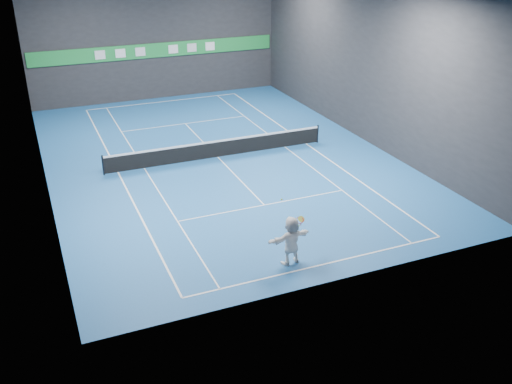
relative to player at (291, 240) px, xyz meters
name	(u,v)px	position (x,y,z in m)	size (l,w,h in m)	color
ground	(218,157)	(1.04, 11.28, -0.97)	(26.00, 26.00, 0.00)	#1B5699
wall_back	(155,36)	(1.04, 24.28, 3.53)	(18.00, 0.10, 9.00)	#262729
wall_front	(345,165)	(1.04, -1.72, 3.53)	(18.00, 0.10, 9.00)	#262729
wall_left	(32,95)	(-7.96, 11.28, 3.53)	(0.10, 26.00, 9.00)	#262729
wall_right	(364,62)	(10.04, 11.28, 3.53)	(0.10, 26.00, 9.00)	#262729
baseline_near	(322,265)	(1.04, -0.61, -0.97)	(10.98, 0.08, 0.01)	white
baseline_far	(164,102)	(1.04, 23.17, -0.97)	(10.98, 0.08, 0.01)	white
sideline_doubles_left	(118,173)	(-4.45, 11.28, -0.97)	(0.08, 23.78, 0.01)	white
sideline_doubles_right	(306,144)	(6.53, 11.28, -0.97)	(0.08, 23.78, 0.01)	white
sideline_singles_left	(144,169)	(-3.07, 11.28, -0.97)	(0.06, 23.78, 0.01)	white
sideline_singles_right	(285,147)	(5.15, 11.28, -0.97)	(0.06, 23.78, 0.01)	white
service_line_near	(264,205)	(1.04, 4.88, -0.97)	(8.23, 0.06, 0.01)	white
service_line_far	(185,124)	(1.04, 17.68, -0.97)	(8.23, 0.06, 0.01)	white
center_service_line	(218,157)	(1.04, 11.28, -0.97)	(0.06, 12.80, 0.01)	white
player	(291,240)	(0.00, 0.00, 0.00)	(1.80, 0.57, 1.94)	white
tennis_ball	(282,200)	(-0.41, 0.04, 1.76)	(0.07, 0.07, 0.07)	#D4ED27
tennis_net	(218,148)	(1.04, 11.28, -0.43)	(12.50, 0.10, 1.07)	black
sponsor_banner	(157,50)	(1.04, 24.22, 2.53)	(17.64, 0.11, 1.00)	green
tennis_racket	(300,221)	(0.36, 0.05, 0.73)	(0.43, 0.34, 0.51)	red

